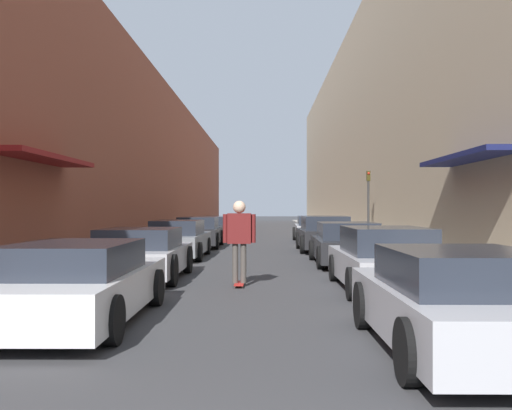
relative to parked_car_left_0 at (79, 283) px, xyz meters
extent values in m
plane|color=#38383A|center=(2.53, 20.80, -0.59)|extent=(152.82, 152.82, 0.00)
cube|color=gray|center=(-2.04, 27.74, -0.53)|extent=(1.80, 69.46, 0.12)
cube|color=gray|center=(7.11, 27.74, -0.53)|extent=(1.80, 69.46, 0.12)
cube|color=brown|center=(-4.94, 27.74, 3.91)|extent=(4.00, 69.46, 9.00)
cube|color=maroon|center=(-2.54, 5.17, 2.31)|extent=(1.00, 4.80, 0.12)
cube|color=tan|center=(10.01, 27.74, 5.84)|extent=(4.00, 69.46, 12.85)
cube|color=#141947|center=(7.61, 5.17, 2.31)|extent=(1.00, 4.80, 0.12)
cube|color=silver|center=(0.00, 0.06, -0.12)|extent=(1.83, 4.64, 0.59)
cube|color=#232833|center=(0.00, -0.18, 0.40)|extent=(1.60, 2.42, 0.44)
cylinder|color=black|center=(-0.88, 1.49, -0.27)|extent=(0.18, 0.63, 0.63)
cylinder|color=black|center=(0.88, 1.49, -0.27)|extent=(0.18, 0.63, 0.63)
cylinder|color=black|center=(0.88, -1.38, -0.27)|extent=(0.18, 0.63, 0.63)
cube|color=#B7B7BC|center=(-0.17, 5.13, -0.11)|extent=(1.93, 4.09, 0.57)
cube|color=#232833|center=(-0.17, 4.92, 0.40)|extent=(1.69, 2.13, 0.46)
cylinder|color=black|center=(-1.11, 6.39, -0.24)|extent=(0.18, 0.71, 0.71)
cylinder|color=black|center=(0.76, 6.39, -0.24)|extent=(0.18, 0.71, 0.71)
cylinder|color=black|center=(-1.11, 3.86, -0.24)|extent=(0.18, 0.71, 0.71)
cylinder|color=black|center=(0.76, 3.86, -0.24)|extent=(0.18, 0.71, 0.71)
cube|color=gray|center=(-0.15, 10.87, -0.10)|extent=(1.79, 4.43, 0.64)
cube|color=#232833|center=(-0.15, 10.65, 0.45)|extent=(1.55, 2.31, 0.47)
cylinder|color=black|center=(-1.00, 12.23, -0.28)|extent=(0.18, 0.62, 0.62)
cylinder|color=black|center=(0.69, 12.23, -0.28)|extent=(0.18, 0.62, 0.62)
cylinder|color=black|center=(-1.00, 9.51, -0.28)|extent=(0.18, 0.62, 0.62)
cylinder|color=black|center=(0.69, 9.51, -0.28)|extent=(0.18, 0.62, 0.62)
cube|color=#232326|center=(-0.05, 15.93, -0.08)|extent=(1.79, 4.21, 0.64)
cube|color=#232833|center=(-0.05, 15.72, 0.48)|extent=(1.56, 2.19, 0.47)
cylinder|color=black|center=(-0.92, 17.23, -0.24)|extent=(0.18, 0.69, 0.69)
cylinder|color=black|center=(0.81, 17.23, -0.24)|extent=(0.18, 0.69, 0.69)
cylinder|color=black|center=(-0.92, 14.63, -0.24)|extent=(0.18, 0.69, 0.69)
cylinder|color=black|center=(0.81, 14.63, -0.24)|extent=(0.18, 0.69, 0.69)
cube|color=#232326|center=(-0.01, 21.72, -0.09)|extent=(1.85, 4.55, 0.60)
cube|color=#232833|center=(-0.01, 21.49, 0.42)|extent=(1.58, 2.38, 0.42)
cylinder|color=black|center=(-0.85, 23.12, -0.23)|extent=(0.18, 0.71, 0.71)
cylinder|color=black|center=(0.84, 23.12, -0.23)|extent=(0.18, 0.71, 0.71)
cylinder|color=black|center=(-0.85, 20.32, -0.23)|extent=(0.18, 0.71, 0.71)
cylinder|color=black|center=(0.84, 20.32, -0.23)|extent=(0.18, 0.71, 0.71)
cube|color=#232326|center=(0.02, 26.67, -0.11)|extent=(1.92, 4.10, 0.57)
cube|color=#232833|center=(0.02, 26.47, 0.38)|extent=(1.68, 2.14, 0.41)
cylinder|color=black|center=(-0.90, 27.94, -0.25)|extent=(0.18, 0.68, 0.68)
cylinder|color=black|center=(0.95, 27.94, -0.25)|extent=(0.18, 0.68, 0.68)
cylinder|color=black|center=(-0.90, 25.41, -0.25)|extent=(0.18, 0.68, 0.68)
cylinder|color=black|center=(0.95, 25.41, -0.25)|extent=(0.18, 0.68, 0.68)
cube|color=#B7B7BC|center=(5.05, -1.63, -0.11)|extent=(1.85, 4.20, 0.60)
cube|color=#232833|center=(5.05, -1.84, 0.42)|extent=(1.62, 2.19, 0.45)
cylinder|color=black|center=(4.16, -0.33, -0.26)|extent=(0.18, 0.66, 0.66)
cylinder|color=black|center=(5.95, -0.33, -0.26)|extent=(0.18, 0.66, 0.66)
cylinder|color=black|center=(4.16, -2.93, -0.26)|extent=(0.18, 0.66, 0.66)
cube|color=#B7B7BC|center=(5.25, 3.46, -0.11)|extent=(1.80, 4.47, 0.61)
cube|color=#232833|center=(5.25, 3.24, 0.46)|extent=(1.57, 2.33, 0.53)
cylinder|color=black|center=(4.38, 4.84, -0.28)|extent=(0.18, 0.62, 0.62)
cylinder|color=black|center=(6.11, 4.84, -0.28)|extent=(0.18, 0.62, 0.62)
cylinder|color=black|center=(4.38, 2.08, -0.28)|extent=(0.18, 0.62, 0.62)
cylinder|color=black|center=(6.11, 2.08, -0.28)|extent=(0.18, 0.62, 0.62)
cube|color=#232326|center=(5.21, 8.72, -0.11)|extent=(1.91, 4.39, 0.60)
cube|color=#232833|center=(5.21, 8.50, 0.44)|extent=(1.65, 2.29, 0.49)
cylinder|color=black|center=(4.31, 10.07, -0.27)|extent=(0.18, 0.64, 0.64)
cylinder|color=black|center=(6.11, 10.07, -0.27)|extent=(0.18, 0.64, 0.64)
cylinder|color=black|center=(4.31, 7.36, -0.27)|extent=(0.18, 0.64, 0.64)
cylinder|color=black|center=(6.11, 7.36, -0.27)|extent=(0.18, 0.64, 0.64)
cube|color=#232326|center=(5.09, 13.83, -0.07)|extent=(1.98, 4.10, 0.66)
cube|color=#232833|center=(5.09, 13.63, 0.52)|extent=(1.71, 2.14, 0.53)
cylinder|color=black|center=(4.17, 15.09, -0.24)|extent=(0.18, 0.69, 0.69)
cylinder|color=black|center=(6.02, 15.09, -0.24)|extent=(0.18, 0.69, 0.69)
cylinder|color=black|center=(4.17, 12.57, -0.24)|extent=(0.18, 0.69, 0.69)
cylinder|color=black|center=(6.02, 12.57, -0.24)|extent=(0.18, 0.69, 0.69)
cube|color=#B7B7BC|center=(5.23, 19.75, -0.07)|extent=(1.99, 4.69, 0.65)
cube|color=#232833|center=(5.23, 19.52, 0.48)|extent=(1.70, 2.46, 0.45)
cylinder|color=black|center=(4.32, 21.19, -0.24)|extent=(0.18, 0.69, 0.69)
cylinder|color=black|center=(6.14, 21.19, -0.24)|extent=(0.18, 0.69, 0.69)
cylinder|color=black|center=(4.32, 18.31, -0.24)|extent=(0.18, 0.69, 0.69)
cylinder|color=black|center=(6.14, 18.31, -0.24)|extent=(0.18, 0.69, 0.69)
cube|color=#B2231E|center=(2.22, 3.93, -0.52)|extent=(0.20, 0.78, 0.02)
cylinder|color=beige|center=(2.14, 4.17, -0.56)|extent=(0.03, 0.06, 0.06)
cylinder|color=beige|center=(2.29, 4.17, -0.56)|extent=(0.03, 0.06, 0.06)
cylinder|color=beige|center=(2.14, 3.68, -0.56)|extent=(0.03, 0.06, 0.06)
cylinder|color=beige|center=(2.29, 3.68, -0.56)|extent=(0.03, 0.06, 0.06)
cylinder|color=#47423D|center=(2.13, 3.93, -0.09)|extent=(0.13, 0.13, 0.86)
cylinder|color=#47423D|center=(2.31, 3.93, -0.09)|extent=(0.13, 0.13, 0.86)
cube|color=maroon|center=(2.22, 3.93, 0.67)|extent=(0.51, 0.23, 0.66)
sphere|color=beige|center=(2.22, 3.93, 1.14)|extent=(0.27, 0.27, 0.27)
cylinder|color=maroon|center=(1.91, 3.93, 0.67)|extent=(0.10, 0.10, 0.62)
cylinder|color=maroon|center=(2.52, 3.93, 0.67)|extent=(0.10, 0.10, 0.62)
cylinder|color=#2D2D2D|center=(7.44, 17.27, 1.15)|extent=(0.10, 0.10, 3.23)
cube|color=#332D0F|center=(7.44, 17.27, 2.54)|extent=(0.16, 0.16, 0.45)
sphere|color=red|center=(7.44, 17.18, 2.65)|extent=(0.11, 0.11, 0.11)
camera|label=1|loc=(2.77, -8.44, 1.14)|focal=40.00mm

